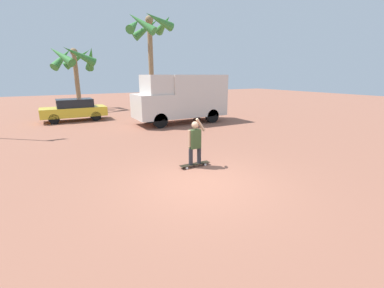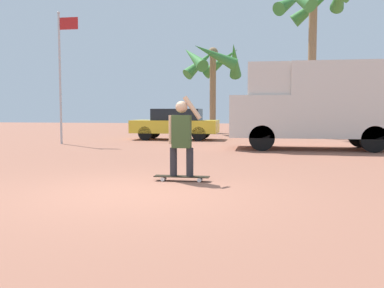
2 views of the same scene
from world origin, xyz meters
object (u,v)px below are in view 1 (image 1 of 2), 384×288
object	(u,v)px
person_skateboarder	(195,140)
palm_tree_center_background	(75,59)
palm_tree_near_van	(149,31)
skateboard	(195,164)
camper_van	(182,97)
parked_car_yellow	(74,109)

from	to	relation	value
person_skateboarder	palm_tree_center_background	bearing A→B (deg)	94.71
palm_tree_near_van	palm_tree_center_background	xyz separation A→B (m)	(-5.47, 4.15, -2.15)
skateboard	palm_tree_near_van	distance (m)	16.19
skateboard	person_skateboarder	bearing A→B (deg)	180.00
person_skateboarder	palm_tree_center_background	world-z (taller)	palm_tree_center_background
person_skateboarder	palm_tree_center_background	xyz separation A→B (m)	(-1.52, 18.46, 3.46)
camper_van	skateboard	bearing A→B (deg)	-114.39
parked_car_yellow	person_skateboarder	bearing A→B (deg)	-77.90
palm_tree_near_van	palm_tree_center_background	world-z (taller)	palm_tree_near_van
camper_van	palm_tree_near_van	distance (m)	8.20
palm_tree_near_van	skateboard	bearing A→B (deg)	-105.42
skateboard	palm_tree_near_van	xyz separation A→B (m)	(3.95, 14.31, 6.45)
parked_car_yellow	palm_tree_near_van	distance (m)	9.00
skateboard	camper_van	size ratio (longest dim) A/B	0.18
camper_van	palm_tree_near_van	bearing A→B (deg)	86.14
parked_car_yellow	palm_tree_center_background	size ratio (longest dim) A/B	0.73
skateboard	parked_car_yellow	world-z (taller)	parked_car_yellow
skateboard	camper_van	bearing A→B (deg)	65.61
camper_van	parked_car_yellow	xyz separation A→B (m)	(-6.07, 4.24, -0.90)
person_skateboarder	palm_tree_center_background	size ratio (longest dim) A/B	0.28
palm_tree_near_van	palm_tree_center_background	size ratio (longest dim) A/B	1.42
palm_tree_near_van	palm_tree_center_background	distance (m)	7.20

